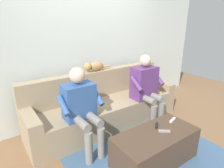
% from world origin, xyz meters
% --- Properties ---
extents(ground_plane, '(8.00, 8.00, 0.00)m').
position_xyz_m(ground_plane, '(0.00, 0.60, 0.00)').
color(ground_plane, '#846042').
extents(back_wall, '(5.43, 0.06, 2.58)m').
position_xyz_m(back_wall, '(0.00, -0.64, 1.29)').
color(back_wall, silver).
rests_on(back_wall, ground).
extents(couch, '(2.61, 0.73, 0.90)m').
position_xyz_m(couch, '(0.00, -0.13, 0.31)').
color(couch, '#9E896B').
rests_on(couch, ground).
extents(coffee_table, '(1.08, 0.52, 0.42)m').
position_xyz_m(coffee_table, '(0.00, 1.01, 0.21)').
color(coffee_table, '#4C3828').
rests_on(coffee_table, ground).
extents(person_left_seated, '(0.57, 0.52, 1.19)m').
position_xyz_m(person_left_seated, '(-0.60, 0.21, 0.67)').
color(person_left_seated, '#5B3370').
rests_on(person_left_seated, ground).
extents(person_right_seated, '(0.57, 0.59, 1.15)m').
position_xyz_m(person_right_seated, '(0.60, 0.23, 0.65)').
color(person_right_seated, '#335693').
rests_on(person_right_seated, ground).
extents(cat_on_backrest, '(0.51, 0.13, 0.17)m').
position_xyz_m(cat_on_backrest, '(0.06, -0.37, 0.98)').
color(cat_on_backrest, '#B7844C').
rests_on(cat_on_backrest, couch).
extents(remote_black, '(0.12, 0.10, 0.02)m').
position_xyz_m(remote_black, '(-0.12, 0.91, 0.43)').
color(remote_black, black).
rests_on(remote_black, coffee_table).
extents(remote_gray, '(0.14, 0.12, 0.02)m').
position_xyz_m(remote_gray, '(-0.10, 1.05, 0.43)').
color(remote_gray, gray).
rests_on(remote_gray, coffee_table).
extents(remote_white, '(0.15, 0.07, 0.02)m').
position_xyz_m(remote_white, '(-0.41, 0.93, 0.43)').
color(remote_white, white).
rests_on(remote_white, coffee_table).
extents(floor_rug, '(1.98, 1.80, 0.01)m').
position_xyz_m(floor_rug, '(0.00, 0.87, 0.00)').
color(floor_rug, '#426084').
rests_on(floor_rug, ground).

